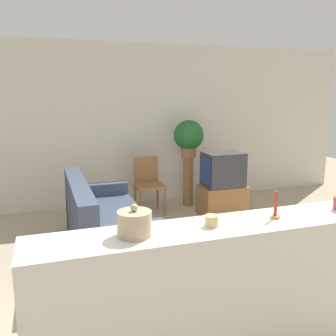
# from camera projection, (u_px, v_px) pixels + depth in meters

# --- Properties ---
(ground_plane) EXTENTS (14.00, 14.00, 0.00)m
(ground_plane) POSITION_uv_depth(u_px,v_px,m) (183.00, 311.00, 3.31)
(ground_plane) COLOR tan
(wall_back) EXTENTS (9.00, 0.06, 2.70)m
(wall_back) POSITION_uv_depth(u_px,v_px,m) (109.00, 126.00, 6.22)
(wall_back) COLOR beige
(wall_back) RESTS_ON ground_plane
(couch) EXTENTS (0.86, 1.90, 0.88)m
(couch) POSITION_uv_depth(u_px,v_px,m) (105.00, 227.00, 4.51)
(couch) COLOR #384256
(couch) RESTS_ON ground_plane
(tv_stand) EXTENTS (0.70, 0.48, 0.46)m
(tv_stand) POSITION_uv_depth(u_px,v_px,m) (222.00, 200.00, 5.88)
(tv_stand) COLOR olive
(tv_stand) RESTS_ON ground_plane
(television) EXTENTS (0.60, 0.46, 0.53)m
(television) POSITION_uv_depth(u_px,v_px,m) (223.00, 169.00, 5.78)
(television) COLOR #333338
(television) RESTS_ON tv_stand
(wooden_chair) EXTENTS (0.44, 0.44, 0.88)m
(wooden_chair) POSITION_uv_depth(u_px,v_px,m) (148.00, 182.00, 5.96)
(wooden_chair) COLOR olive
(wooden_chair) RESTS_ON ground_plane
(plant_stand) EXTENTS (0.17, 0.17, 0.83)m
(plant_stand) POSITION_uv_depth(u_px,v_px,m) (188.00, 181.00, 6.36)
(plant_stand) COLOR olive
(plant_stand) RESTS_ON ground_plane
(potted_plant) EXTENTS (0.50, 0.50, 0.62)m
(potted_plant) POSITION_uv_depth(u_px,v_px,m) (189.00, 136.00, 6.21)
(potted_plant) COLOR #8E5B3D
(potted_plant) RESTS_ON plant_stand
(foreground_counter) EXTENTS (2.55, 0.44, 1.02)m
(foreground_counter) POSITION_uv_depth(u_px,v_px,m) (215.00, 294.00, 2.62)
(foreground_counter) COLOR silver
(foreground_counter) RESTS_ON ground_plane
(decorative_bowl) EXTENTS (0.22, 0.22, 0.21)m
(decorative_bowl) POSITION_uv_depth(u_px,v_px,m) (134.00, 223.00, 2.32)
(decorative_bowl) COLOR tan
(decorative_bowl) RESTS_ON foreground_counter
(candle_jar) EXTENTS (0.09, 0.09, 0.07)m
(candle_jar) POSITION_uv_depth(u_px,v_px,m) (212.00, 221.00, 2.50)
(candle_jar) COLOR tan
(candle_jar) RESTS_ON foreground_counter
(candlestick) EXTENTS (0.07, 0.07, 0.20)m
(candlestick) POSITION_uv_depth(u_px,v_px,m) (275.00, 210.00, 2.65)
(candlestick) COLOR #B7933D
(candlestick) RESTS_ON foreground_counter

